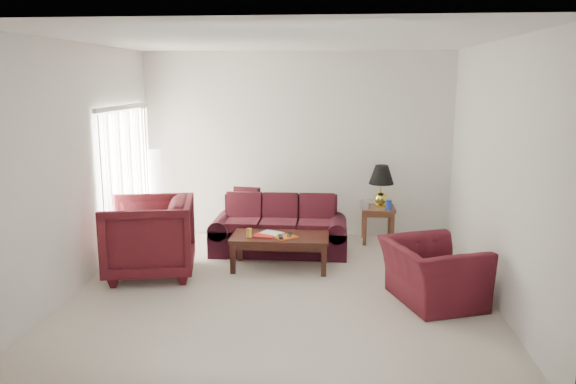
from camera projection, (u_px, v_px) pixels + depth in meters
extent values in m
plane|color=beige|center=(282.00, 288.00, 7.00)|extent=(5.00, 5.00, 0.00)
cube|color=silver|center=(127.00, 181.00, 8.26)|extent=(0.10, 2.00, 2.16)
cube|color=black|center=(246.00, 200.00, 8.93)|extent=(0.44, 0.26, 0.43)
cube|color=#BABABE|center=(364.00, 205.00, 8.73)|extent=(0.14, 0.07, 0.14)
cylinder|color=#18349D|center=(389.00, 205.00, 8.67)|extent=(0.12, 0.12, 0.15)
cube|color=#B7B8BC|center=(367.00, 200.00, 9.03)|extent=(0.17, 0.19, 0.06)
imported|color=#430F15|center=(149.00, 237.00, 7.37)|extent=(1.34, 1.31, 1.03)
imported|color=#430F17|center=(432.00, 273.00, 6.50)|extent=(1.27, 1.35, 0.71)
cube|color=#B41412|center=(264.00, 235.00, 7.62)|extent=(0.30, 0.25, 0.02)
cube|color=white|center=(271.00, 233.00, 7.73)|extent=(0.35, 0.32, 0.02)
cube|color=#CB6217|center=(286.00, 237.00, 7.55)|extent=(0.34, 0.34, 0.02)
cube|color=black|center=(281.00, 237.00, 7.49)|extent=(0.09, 0.20, 0.02)
cube|color=black|center=(290.00, 234.00, 7.61)|extent=(0.06, 0.19, 0.02)
cylinder|color=gold|center=(249.00, 233.00, 7.55)|extent=(0.09, 0.09, 0.12)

